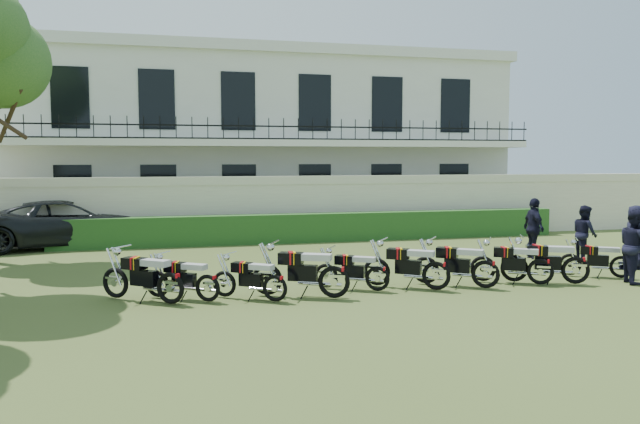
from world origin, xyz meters
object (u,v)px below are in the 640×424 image
object	(u,v)px
motorcycle_6	(486,267)
motorcycle_8	(576,263)
motorcycle_4	(378,272)
motorcycle_9	(622,261)
motorcycle_1	(208,281)
motorcycle_7	(541,265)
officer_5	(534,228)
motorcycle_0	(170,280)
suv	(66,223)
motorcycle_3	(334,274)
motorcycle_5	(436,269)
officer_4	(585,233)
officer_3	(635,237)
officer_1	(635,246)
motorcycle_2	(275,282)

from	to	relation	value
motorcycle_6	motorcycle_8	size ratio (longest dim) A/B	0.89
motorcycle_4	motorcycle_9	world-z (taller)	motorcycle_4
motorcycle_1	motorcycle_7	world-z (taller)	motorcycle_7
motorcycle_7	officer_5	xyz separation A→B (m)	(2.07, 3.50, 0.41)
motorcycle_0	suv	size ratio (longest dim) A/B	0.30
motorcycle_3	motorcycle_5	distance (m)	2.42
motorcycle_3	officer_5	world-z (taller)	officer_5
motorcycle_6	motorcycle_0	bearing A→B (deg)	125.38
motorcycle_1	motorcycle_5	world-z (taller)	motorcycle_5
motorcycle_6	officer_5	world-z (taller)	officer_5
motorcycle_7	motorcycle_9	xyz separation A→B (m)	(2.40, 0.23, -0.05)
motorcycle_9	motorcycle_0	bearing A→B (deg)	122.31
motorcycle_9	motorcycle_1	bearing A→B (deg)	122.16
motorcycle_5	motorcycle_8	world-z (taller)	motorcycle_8
motorcycle_5	motorcycle_4	bearing A→B (deg)	115.19
motorcycle_1	motorcycle_0	bearing A→B (deg)	126.90
motorcycle_1	motorcycle_5	distance (m)	5.01
motorcycle_7	suv	world-z (taller)	suv
officer_5	officer_4	bearing A→B (deg)	-118.94
suv	officer_5	size ratio (longest dim) A/B	3.16
motorcycle_0	motorcycle_9	distance (m)	10.75
officer_3	motorcycle_4	bearing A→B (deg)	107.05
motorcycle_4	motorcycle_7	bearing A→B (deg)	-62.91
motorcycle_6	officer_1	world-z (taller)	officer_1
motorcycle_7	motorcycle_8	bearing A→B (deg)	-67.20
motorcycle_1	motorcycle_7	distance (m)	7.61
motorcycle_4	motorcycle_7	distance (m)	3.91
motorcycle_9	suv	world-z (taller)	suv
motorcycle_3	motorcycle_7	distance (m)	5.02
motorcycle_7	suv	size ratio (longest dim) A/B	0.29
officer_3	suv	bearing A→B (deg)	70.88
motorcycle_4	officer_1	distance (m)	6.26
motorcycle_2	officer_3	size ratio (longest dim) A/B	0.86
motorcycle_0	officer_5	bearing A→B (deg)	-35.19
motorcycle_7	officer_1	size ratio (longest dim) A/B	0.94
motorcycle_2	motorcycle_4	xyz separation A→B (m)	(2.37, 0.46, -0.00)
officer_1	officer_4	bearing A→B (deg)	1.90
motorcycle_4	officer_5	xyz separation A→B (m)	(5.97, 3.24, 0.46)
motorcycle_9	officer_3	distance (m)	1.87
motorcycle_9	officer_1	size ratio (longest dim) A/B	0.86
motorcycle_4	officer_3	distance (m)	7.78
officer_1	officer_4	distance (m)	3.13
motorcycle_2	motorcycle_9	distance (m)	8.68
motorcycle_5	officer_4	size ratio (longest dim) A/B	1.05
motorcycle_9	motorcycle_4	bearing A→B (deg)	121.29
motorcycle_7	officer_3	distance (m)	4.06
motorcycle_6	officer_4	size ratio (longest dim) A/B	1.03
motorcycle_9	suv	distance (m)	16.82
motorcycle_4	motorcycle_5	xyz separation A→B (m)	(1.30, -0.24, 0.07)
motorcycle_0	officer_4	size ratio (longest dim) A/B	1.05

